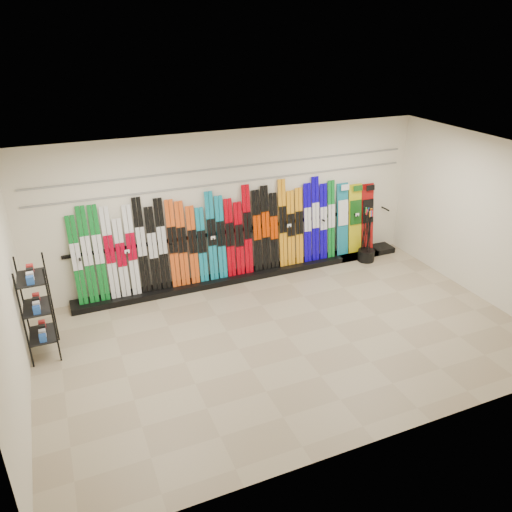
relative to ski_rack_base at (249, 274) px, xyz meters
name	(u,v)px	position (x,y,z in m)	size (l,w,h in m)	color
floor	(288,337)	(-0.22, -2.28, -0.06)	(8.00, 8.00, 0.00)	gray
back_wall	(234,206)	(-0.22, 0.22, 1.44)	(8.00, 8.00, 0.00)	beige
left_wall	(8,308)	(-4.22, -2.28, 1.44)	(5.00, 5.00, 0.00)	beige
right_wall	(486,220)	(3.78, -2.28, 1.44)	(5.00, 5.00, 0.00)	beige
ceiling	(294,161)	(-0.22, -2.28, 2.94)	(8.00, 8.00, 0.00)	silver
ski_rack_base	(249,274)	(0.00, 0.00, 0.00)	(8.00, 0.40, 0.12)	black
skis	(216,238)	(-0.68, 0.06, 0.90)	(5.38, 0.24, 1.84)	#0D7023
snowboards	(355,219)	(2.55, 0.08, 0.82)	(0.93, 0.24, 1.58)	#14728C
accessory_rack	(38,310)	(-3.97, -1.18, 0.74)	(0.40, 0.60, 1.60)	black
pole_bin	(366,255)	(2.67, -0.28, 0.07)	(0.37, 0.37, 0.25)	black
ski_poles	(367,235)	(2.66, -0.26, 0.55)	(0.23, 0.36, 1.18)	black
slatwall_rail_0	(234,182)	(-0.22, 0.20, 1.94)	(7.60, 0.02, 0.03)	gray
slatwall_rail_1	(234,167)	(-0.22, 0.20, 2.24)	(7.60, 0.02, 0.03)	gray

